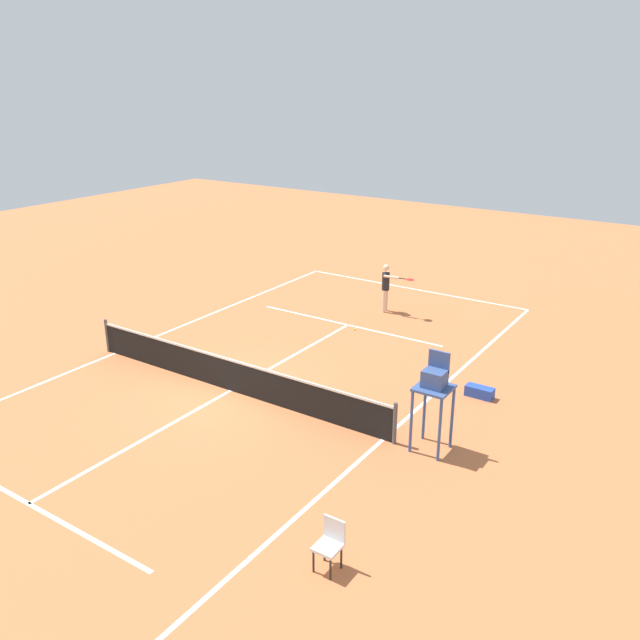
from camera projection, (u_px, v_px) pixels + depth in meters
ground_plane at (231, 390)px, 18.25m from camera, size 60.00×60.00×0.00m
court_lines at (231, 390)px, 18.25m from camera, size 9.67×22.79×0.01m
tennis_net at (230, 374)px, 18.08m from camera, size 10.27×0.10×1.07m
player_serving at (387, 284)px, 24.09m from camera, size 1.33×0.48×1.80m
tennis_ball at (355, 329)px, 22.63m from camera, size 0.07×0.07×0.07m
umpire_chair at (434, 387)px, 14.83m from camera, size 0.80×0.80×2.41m
courtside_chair_near at (330, 542)px, 11.45m from camera, size 0.44×0.46×0.95m
equipment_bag at (479, 392)px, 17.84m from camera, size 0.76×0.32×0.30m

